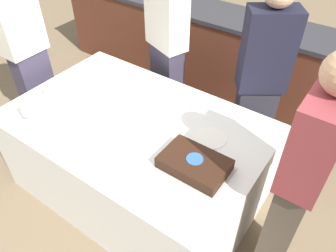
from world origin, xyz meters
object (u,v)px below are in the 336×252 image
wine_glass (24,108)px  cake (194,164)px  person_cutting_cake (261,82)px  person_seated_left (28,57)px  person_seated_right (299,187)px  plate_stack (57,89)px  person_standing_back (167,46)px

wine_glass → cake: bearing=15.0°
person_cutting_cake → person_seated_left: 1.89m
cake → person_seated_left: 1.72m
person_cutting_cake → person_seated_right: person_seated_right is taller
person_cutting_cake → person_seated_right: size_ratio=0.99×
plate_stack → person_seated_left: (-0.43, 0.08, 0.11)m
person_cutting_cake → person_seated_right: bearing=89.6°
plate_stack → person_standing_back: (0.41, 0.89, 0.12)m
person_cutting_cake → person_seated_right: (0.56, -0.81, -0.01)m
cake → plate_stack: 1.28m
person_cutting_cake → person_standing_back: bearing=-35.3°
wine_glass → person_seated_left: bearing=141.4°
wine_glass → person_standing_back: (0.28, 1.25, 0.02)m
wine_glass → person_standing_back: 1.28m
person_seated_right → person_cutting_cake: bearing=-145.0°
plate_stack → person_seated_right: size_ratio=0.13×
cake → person_standing_back: size_ratio=0.26×
person_cutting_cake → person_standing_back: 0.87m
person_cutting_cake → wine_glass: bearing=11.8°
person_standing_back → person_seated_right: bearing=171.1°
cake → person_standing_back: person_standing_back is taller
cake → person_cutting_cake: bearing=90.0°
cake → person_cutting_cake: 0.94m
plate_stack → wine_glass: 0.40m
cake → person_seated_right: 0.58m
cake → person_seated_left: bearing=175.6°
plate_stack → person_cutting_cake: (1.28, 0.89, 0.08)m
plate_stack → person_cutting_cake: person_cutting_cake is taller
person_cutting_cake → person_standing_back: size_ratio=0.96×
person_seated_left → wine_glass: bearing=-128.6°
wine_glass → person_seated_left: 0.71m
wine_glass → person_cutting_cake: size_ratio=0.12×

